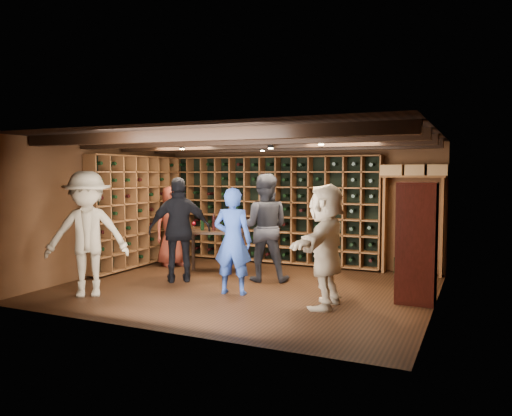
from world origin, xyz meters
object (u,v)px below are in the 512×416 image
at_px(man_blue_shirt, 233,241).
at_px(man_grey_suit, 264,227).
at_px(tasting_table, 216,235).
at_px(guest_red_floral, 173,226).
at_px(display_cabinet, 416,245).
at_px(guest_woman_black, 180,230).
at_px(guest_khaki, 87,234).
at_px(guest_beige, 326,246).

height_order(man_blue_shirt, man_grey_suit, man_grey_suit).
xyz_separation_m(man_grey_suit, tasting_table, (-1.12, 0.24, -0.23)).
distance_m(man_blue_shirt, man_grey_suit, 1.12).
xyz_separation_m(man_grey_suit, guest_red_floral, (-2.28, 0.52, -0.12)).
distance_m(display_cabinet, guest_woman_black, 3.97).
bearing_deg(guest_khaki, man_grey_suit, 10.30).
bearing_deg(tasting_table, guest_woman_black, -119.96).
bearing_deg(man_blue_shirt, guest_woman_black, -28.22).
xyz_separation_m(guest_red_floral, tasting_table, (1.16, -0.28, -0.10)).
bearing_deg(guest_red_floral, man_grey_suit, -77.17).
relative_size(display_cabinet, man_blue_shirt, 1.04).
height_order(man_grey_suit, tasting_table, man_grey_suit).
distance_m(man_grey_suit, tasting_table, 1.17).
xyz_separation_m(guest_beige, tasting_table, (-2.62, 1.49, -0.16)).
bearing_deg(display_cabinet, guest_beige, -145.74).
relative_size(man_grey_suit, guest_khaki, 0.98).
bearing_deg(tasting_table, display_cabinet, -29.28).
relative_size(guest_red_floral, guest_beige, 0.94).
relative_size(display_cabinet, guest_red_floral, 1.06).
bearing_deg(guest_woman_black, man_grey_suit, 172.64).
relative_size(man_blue_shirt, guest_red_floral, 1.02).
xyz_separation_m(guest_red_floral, guest_beige, (3.78, -1.77, 0.05)).
bearing_deg(tasting_table, guest_red_floral, 147.95).
bearing_deg(man_blue_shirt, man_grey_suit, -102.77).
height_order(man_blue_shirt, tasting_table, man_blue_shirt).
height_order(guest_red_floral, guest_beige, guest_beige).
height_order(guest_red_floral, guest_khaki, guest_khaki).
distance_m(man_blue_shirt, guest_khaki, 2.26).
height_order(display_cabinet, guest_woman_black, guest_woman_black).
distance_m(man_grey_suit, guest_beige, 1.95).
relative_size(man_grey_suit, guest_beige, 1.08).
distance_m(man_blue_shirt, guest_woman_black, 1.32).
bearing_deg(guest_woman_black, man_blue_shirt, 126.34).
bearing_deg(tasting_table, guest_beige, -48.25).
bearing_deg(guest_beige, guest_red_floral, -114.54).
bearing_deg(man_grey_suit, guest_red_floral, -30.64).
distance_m(guest_red_floral, guest_beige, 4.18).
height_order(guest_woman_black, guest_khaki, guest_khaki).
bearing_deg(man_grey_suit, guest_woman_black, 10.45).
bearing_deg(guest_red_floral, guest_beige, -89.33).
relative_size(man_blue_shirt, guest_woman_black, 0.92).
relative_size(guest_red_floral, guest_woman_black, 0.90).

